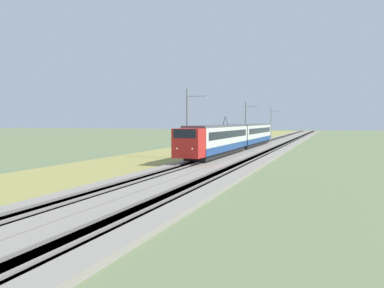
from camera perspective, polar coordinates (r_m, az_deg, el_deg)
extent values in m
cube|color=gray|center=(56.73, 7.25, -1.01)|extent=(240.00, 4.40, 0.30)
cube|color=gray|center=(55.83, 11.81, -1.12)|extent=(240.00, 4.40, 0.30)
cube|color=#4C4238|center=(56.73, 7.25, -1.01)|extent=(240.00, 1.57, 0.30)
cube|color=gray|center=(56.84, 6.73, -0.77)|extent=(240.00, 0.07, 0.15)
cube|color=gray|center=(56.59, 7.78, -0.79)|extent=(240.00, 0.07, 0.15)
cube|color=#4C4238|center=(55.83, 11.81, -1.12)|extent=(240.00, 1.57, 0.30)
cube|color=gray|center=(55.90, 11.27, -0.88)|extent=(240.00, 0.07, 0.15)
cube|color=gray|center=(55.73, 12.36, -0.91)|extent=(240.00, 0.07, 0.15)
cube|color=#99934C|center=(58.69, 0.86, -0.92)|extent=(240.00, 12.31, 0.12)
cube|color=red|center=(36.66, -0.49, 0.14)|extent=(2.23, 2.76, 2.85)
cube|color=black|center=(36.31, -0.69, 1.62)|extent=(1.61, 2.30, 0.86)
sphere|color=#F2EAC6|center=(36.01, -2.28, -0.68)|extent=(0.20, 0.20, 0.20)
sphere|color=#F2EAC6|center=(35.42, 0.06, -0.75)|extent=(0.20, 0.20, 0.20)
cube|color=navy|center=(46.43, 4.16, -0.43)|extent=(18.34, 2.87, 0.80)
cube|color=silver|center=(46.36, 4.17, 1.33)|extent=(18.34, 2.87, 2.06)
cube|color=black|center=(46.35, 4.17, 1.53)|extent=(16.88, 2.89, 0.86)
cube|color=#515156|center=(46.33, 4.17, 2.75)|extent=(18.34, 2.64, 0.25)
cube|color=black|center=(46.49, 4.15, -1.26)|extent=(17.43, 2.44, 0.55)
cylinder|color=black|center=(39.68, 0.33, -1.84)|extent=(0.86, 0.12, 0.86)
cylinder|color=black|center=(39.32, 1.79, -1.89)|extent=(0.86, 0.12, 0.86)
cube|color=navy|center=(65.86, 9.22, 0.69)|extent=(20.58, 2.87, 0.80)
cube|color=silver|center=(65.81, 9.23, 1.93)|extent=(20.58, 2.87, 2.06)
cube|color=black|center=(65.80, 9.23, 2.07)|extent=(18.93, 2.89, 0.86)
cube|color=#515156|center=(65.79, 9.24, 2.93)|extent=(20.58, 2.64, 0.25)
cube|color=black|center=(65.90, 9.21, 0.10)|extent=(19.55, 2.44, 0.55)
cylinder|color=black|center=(49.02, 4.91, 3.58)|extent=(0.06, 0.33, 1.08)
cylinder|color=black|center=(48.92, 5.31, 3.58)|extent=(0.06, 0.33, 1.08)
cube|color=black|center=(39.59, 1.06, -3.13)|extent=(0.10, 0.10, 0.00)
cylinder|color=slate|center=(44.42, -0.75, 3.02)|extent=(0.22, 0.22, 8.40)
cylinder|color=slate|center=(44.09, 0.71, 7.31)|extent=(0.08, 2.40, 0.08)
cylinder|color=#B2ADA8|center=(43.67, 2.19, 7.08)|extent=(0.10, 0.10, 0.30)
cylinder|color=slate|center=(74.09, 8.17, 3.15)|extent=(0.22, 0.22, 8.37)
cylinder|color=slate|center=(73.89, 9.10, 5.69)|extent=(0.08, 2.40, 0.08)
cylinder|color=#B2ADA8|center=(73.64, 10.02, 5.53)|extent=(0.10, 0.10, 0.30)
cylinder|color=slate|center=(104.52, 11.94, 3.17)|extent=(0.22, 0.22, 8.24)
cylinder|color=slate|center=(104.37, 12.62, 4.92)|extent=(0.08, 2.40, 0.08)
cylinder|color=#B2ADA8|center=(104.20, 13.27, 4.81)|extent=(0.10, 0.10, 0.30)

